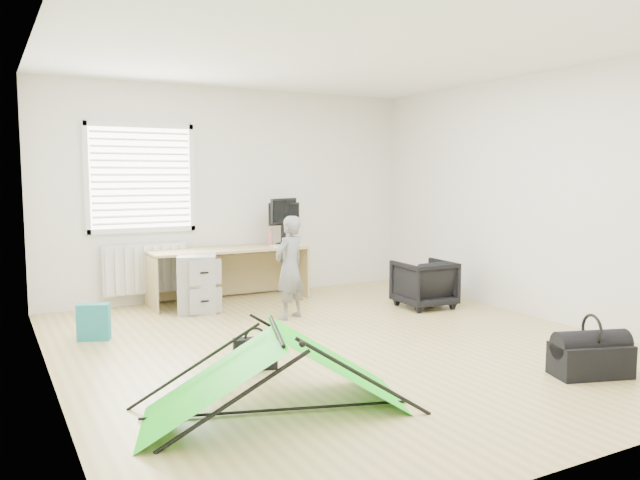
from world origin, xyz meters
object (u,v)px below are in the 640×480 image
office_chair (424,284)px  kite (277,372)px  desk (229,275)px  person (290,268)px  filing_cabinet (198,283)px  duffel_bag (591,360)px  laptop_bag (255,354)px  monitor_right (283,228)px  monitor_left (283,229)px  storage_crate (432,287)px  thermos (270,237)px

office_chair → kite: office_chair is taller
desk → person: size_ratio=1.73×
filing_cabinet → office_chair: (2.45, -1.11, -0.05)m
duffel_bag → laptop_bag: bearing=166.3°
office_chair → person: bearing=-4.6°
desk → monitor_right: size_ratio=4.24×
desk → kite: 3.78m
monitor_left → storage_crate: (1.67, -1.01, -0.75)m
monitor_left → monitor_right: size_ratio=0.91×
desk → filing_cabinet: desk is taller
thermos → kite: bearing=-113.4°
person → storage_crate: (2.18, 0.24, -0.44)m
filing_cabinet → storage_crate: bearing=8.4°
desk → filing_cabinet: (-0.51, -0.35, -0.00)m
person → duffel_bag: person is taller
kite → desk: bearing=93.0°
kite → duffel_bag: 2.55m
thermos → person: person is taller
filing_cabinet → monitor_right: 1.43m
storage_crate → laptop_bag: (-3.23, -1.75, 0.01)m
monitor_right → duffel_bag: size_ratio=0.78×
office_chair → laptop_bag: bearing=28.6°
desk → thermos: thermos is taller
monitor_left → duffel_bag: size_ratio=0.71×
filing_cabinet → thermos: thermos is taller
monitor_right → filing_cabinet: bearing=171.6°
thermos → storage_crate: (1.87, -0.99, -0.66)m
filing_cabinet → laptop_bag: (-0.27, -2.38, -0.20)m
thermos → office_chair: thermos is taller
kite → laptop_bag: (0.23, 0.92, -0.15)m
filing_cabinet → office_chair: filing_cabinet is taller
desk → kite: (-1.01, -3.65, -0.06)m
thermos → storage_crate: bearing=-27.9°
office_chair → storage_crate: size_ratio=1.38×
thermos → kite: size_ratio=0.12×
monitor_left → laptop_bag: (-1.56, -2.76, -0.74)m
desk → kite: size_ratio=1.09×
desk → duffel_bag: 4.41m
monitor_left → thermos: (-0.20, -0.02, -0.09)m
thermos → monitor_right: bearing=-6.2°
desk → storage_crate: desk is taller
thermos → duffel_bag: size_ratio=0.38×
filing_cabinet → thermos: (1.09, 0.37, 0.45)m
person → kite: person is taller
storage_crate → laptop_bag: bearing=-151.5°
duffel_bag → monitor_right: bearing=118.3°
desk → duffel_bag: (1.49, -4.14, -0.21)m
office_chair → thermos: bearing=-43.8°
kite → storage_crate: bearing=56.2°
monitor_right → person: size_ratio=0.41×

